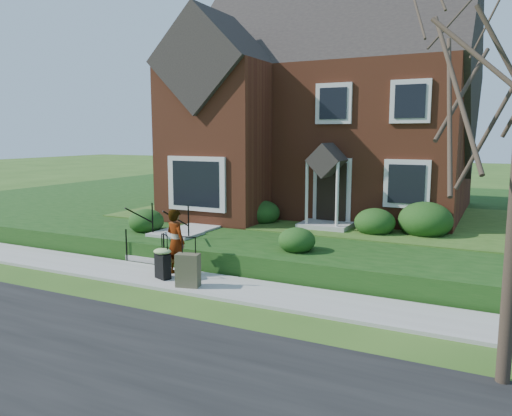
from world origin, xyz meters
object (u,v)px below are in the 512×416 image
Objects in this scene: woman at (176,242)px; front_steps at (167,242)px; suitcase_olive at (188,270)px; suitcase_black at (163,261)px.

front_steps is at bearing -29.15° from woman.
front_steps is 1.71× the size of suitcase_olive.
front_steps is at bearing 121.07° from suitcase_olive.
front_steps is 2.42m from suitcase_black.
suitcase_olive is (0.94, -0.28, -0.04)m from suitcase_black.
woman is 1.51× the size of suitcase_black.
suitcase_olive reaches higher than suitcase_black.
woman reaches higher than front_steps.
front_steps is 3.23m from suitcase_olive.
suitcase_olive is at bearing 157.16° from woman.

